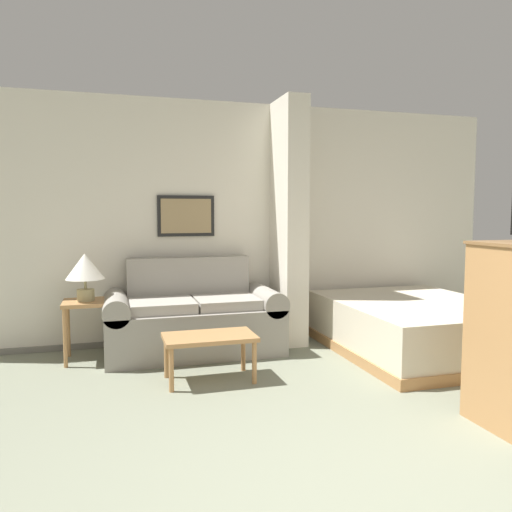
{
  "coord_description": "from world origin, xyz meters",
  "views": [
    {
      "loc": [
        -1.28,
        -1.76,
        1.41
      ],
      "look_at": [
        -0.14,
        2.16,
        1.05
      ],
      "focal_mm": 35.0,
      "sensor_mm": 36.0,
      "label": 1
    }
  ],
  "objects_px": {
    "table_lamp": "(85,269)",
    "bed": "(414,325)",
    "coffee_table": "(209,341)",
    "couch": "(193,318)"
  },
  "relations": [
    {
      "from": "couch",
      "to": "coffee_table",
      "type": "relative_size",
      "value": 2.3
    },
    {
      "from": "couch",
      "to": "bed",
      "type": "distance_m",
      "value": 2.25
    },
    {
      "from": "coffee_table",
      "to": "bed",
      "type": "bearing_deg",
      "value": 8.07
    },
    {
      "from": "bed",
      "to": "table_lamp",
      "type": "bearing_deg",
      "value": 169.55
    },
    {
      "from": "couch",
      "to": "coffee_table",
      "type": "height_order",
      "value": "couch"
    },
    {
      "from": "couch",
      "to": "table_lamp",
      "type": "relative_size",
      "value": 3.9
    },
    {
      "from": "bed",
      "to": "coffee_table",
      "type": "bearing_deg",
      "value": -171.93
    },
    {
      "from": "table_lamp",
      "to": "bed",
      "type": "bearing_deg",
      "value": -10.45
    },
    {
      "from": "coffee_table",
      "to": "couch",
      "type": "bearing_deg",
      "value": 89.36
    },
    {
      "from": "table_lamp",
      "to": "bed",
      "type": "relative_size",
      "value": 0.23
    }
  ]
}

